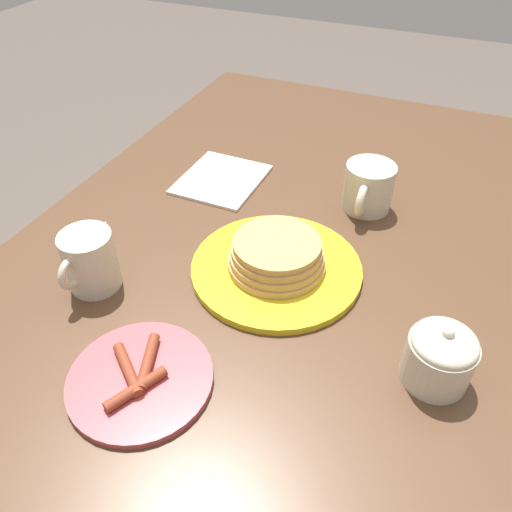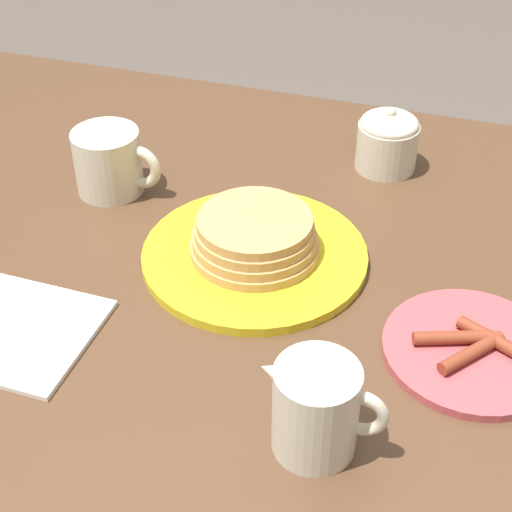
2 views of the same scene
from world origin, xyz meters
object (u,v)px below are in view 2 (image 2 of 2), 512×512
Objects in this scene: pancake_plate at (255,245)px; coffee_mug at (110,161)px; side_plate_bacon at (472,349)px; creamer_pitcher at (315,407)px; napkin at (13,330)px; sugar_bowl at (388,140)px.

pancake_plate is 2.24× the size of coffee_mug.
side_plate_bacon is 0.21m from creamer_pitcher.
coffee_mug is (-0.49, 0.17, 0.04)m from side_plate_bacon.
napkin is at bearing -85.72° from coffee_mug.
coffee_mug is 0.29m from napkin.
pancake_plate reaches higher than napkin.
creamer_pitcher is at bearing -42.15° from coffee_mug.
pancake_plate is 1.46× the size of side_plate_bacon.
creamer_pitcher reaches higher than napkin.
side_plate_bacon is at bearing 14.09° from napkin.
coffee_mug is 0.69× the size of napkin.
napkin is at bearing -136.12° from pancake_plate.
coffee_mug is at bearing 94.28° from napkin.
sugar_bowl is at bearing 55.34° from napkin.
side_plate_bacon is at bearing 52.07° from creamer_pitcher.
side_plate_bacon is 1.54× the size of coffee_mug.
pancake_plate is at bearing 43.88° from napkin.
side_plate_bacon reaches higher than napkin.
pancake_plate is at bearing -112.87° from sugar_bowl.
pancake_plate is at bearing 162.78° from side_plate_bacon.
sugar_bowl is (-0.15, 0.34, 0.04)m from side_plate_bacon.
side_plate_bacon is 0.51m from coffee_mug.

